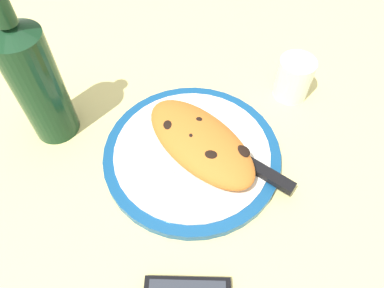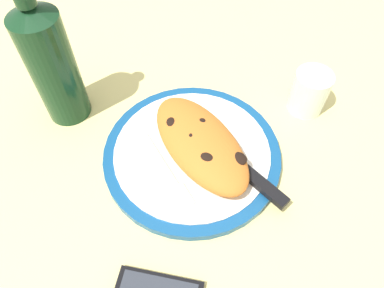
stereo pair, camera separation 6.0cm
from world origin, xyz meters
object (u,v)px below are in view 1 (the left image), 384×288
Objects in this scene: calzone at (201,142)px; knife at (248,163)px; water_glass at (293,80)px; wine_bottle at (36,81)px; fork at (172,175)px; plate at (192,154)px.

calzone is 8.58cm from knife.
wine_bottle reaches higher than water_glass.
calzone is at bearing 106.18° from fork.
wine_bottle is at bearing -136.38° from knife.
calzone is 0.84× the size of wine_bottle.
water_glass is at bearing 100.52° from fork.
plate is at bearing 115.38° from fork.
calzone reaches higher than plate.
calzone is 23.53cm from water_glass.
plate is 1.31× the size of knife.
wine_bottle is (-25.63, -24.42, 9.58)cm from knife.
fork is at bearing -111.54° from knife.
plate is at bearing 44.16° from wine_bottle.
wine_bottle is (-19.07, -19.23, 7.67)cm from calzone.
wine_bottle is at bearing -135.84° from plate.
water_glass reaches higher than plate.
water_glass is at bearing 70.02° from wine_bottle.
calzone is 7.20cm from fork.
calzone is (0.60, 1.30, 3.37)cm from plate.
water_glass is at bearing 119.44° from knife.
fork is 0.61× the size of wine_bottle.
knife is (6.56, 5.19, -1.90)cm from calzone.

